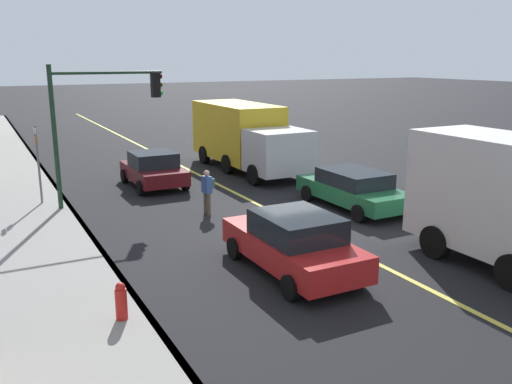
% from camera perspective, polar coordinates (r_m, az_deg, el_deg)
% --- Properties ---
extents(ground, '(200.00, 200.00, 0.00)m').
position_cam_1_polar(ground, '(18.39, 3.49, -2.93)').
color(ground, black).
extents(sidewalk_slab, '(80.00, 3.38, 0.15)m').
position_cam_1_polar(sidewalk_slab, '(15.99, -21.86, -6.28)').
color(sidewalk_slab, gray).
rests_on(sidewalk_slab, ground).
extents(curb_edge, '(80.00, 0.16, 0.15)m').
position_cam_1_polar(curb_edge, '(16.19, -16.18, -5.57)').
color(curb_edge, slate).
rests_on(curb_edge, ground).
extents(lane_stripe_center, '(80.00, 0.16, 0.01)m').
position_cam_1_polar(lane_stripe_center, '(18.39, 3.49, -2.91)').
color(lane_stripe_center, '#D8CC4C').
rests_on(lane_stripe_center, ground).
extents(car_red, '(4.45, 2.05, 1.56)m').
position_cam_1_polar(car_red, '(13.82, 3.94, -5.27)').
color(car_red, red).
rests_on(car_red, ground).
extents(car_green, '(4.73, 2.08, 1.38)m').
position_cam_1_polar(car_green, '(19.97, 10.12, 0.39)').
color(car_green, '#1E6038').
rests_on(car_green, ground).
extents(car_maroon, '(3.83, 2.07, 1.47)m').
position_cam_1_polar(car_maroon, '(23.34, -10.66, 2.35)').
color(car_maroon, '#591116').
rests_on(car_maroon, ground).
extents(truck_yellow, '(8.14, 2.67, 3.12)m').
position_cam_1_polar(truck_yellow, '(26.39, -1.12, 5.93)').
color(truck_yellow, silver).
rests_on(truck_yellow, ground).
extents(pedestrian_with_backpack, '(0.40, 0.41, 1.57)m').
position_cam_1_polar(pedestrian_with_backpack, '(18.87, -5.09, 0.31)').
color(pedestrian_with_backpack, brown).
rests_on(pedestrian_with_backpack, ground).
extents(traffic_light_mast, '(0.28, 3.97, 5.09)m').
position_cam_1_polar(traffic_light_mast, '(20.10, -15.96, 8.23)').
color(traffic_light_mast, '#1E3823').
rests_on(traffic_light_mast, ground).
extents(street_sign_post, '(0.60, 0.08, 2.98)m').
position_cam_1_polar(street_sign_post, '(21.08, -21.82, 3.16)').
color(street_sign_post, slate).
rests_on(street_sign_post, ground).
extents(fire_hydrant, '(0.24, 0.24, 0.94)m').
position_cam_1_polar(fire_hydrant, '(11.57, -13.89, -11.34)').
color(fire_hydrant, red).
rests_on(fire_hydrant, ground).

